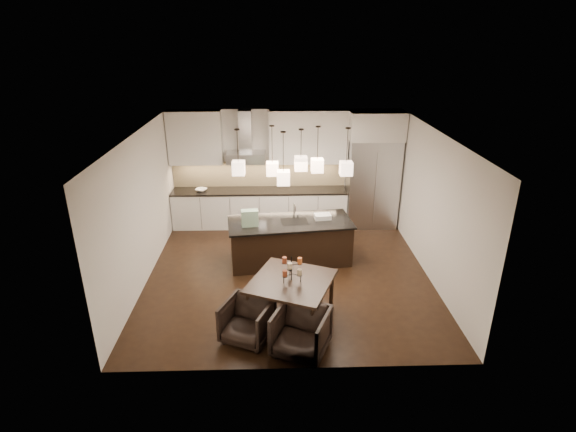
{
  "coord_description": "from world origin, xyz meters",
  "views": [
    {
      "loc": [
        -0.25,
        -7.86,
        4.49
      ],
      "look_at": [
        0.0,
        0.2,
        1.15
      ],
      "focal_mm": 28.0,
      "sensor_mm": 36.0,
      "label": 1
    }
  ],
  "objects_px": {
    "dining_table": "(291,300)",
    "refrigerator": "(372,183)",
    "armchair_right": "(301,332)",
    "armchair_left": "(247,321)",
    "island_body": "(290,242)"
  },
  "relations": [
    {
      "from": "dining_table",
      "to": "armchair_right",
      "type": "height_order",
      "value": "dining_table"
    },
    {
      "from": "armchair_right",
      "to": "refrigerator",
      "type": "bearing_deg",
      "value": 90.45
    },
    {
      "from": "refrigerator",
      "to": "armchair_right",
      "type": "height_order",
      "value": "refrigerator"
    },
    {
      "from": "island_body",
      "to": "armchair_right",
      "type": "bearing_deg",
      "value": -95.82
    },
    {
      "from": "refrigerator",
      "to": "armchair_right",
      "type": "relative_size",
      "value": 2.75
    },
    {
      "from": "refrigerator",
      "to": "dining_table",
      "type": "relative_size",
      "value": 1.74
    },
    {
      "from": "armchair_left",
      "to": "island_body",
      "type": "bearing_deg",
      "value": 96.63
    },
    {
      "from": "island_body",
      "to": "armchair_left",
      "type": "bearing_deg",
      "value": -113.36
    },
    {
      "from": "armchair_right",
      "to": "armchair_left",
      "type": "bearing_deg",
      "value": -179.44
    },
    {
      "from": "island_body",
      "to": "armchair_left",
      "type": "xyz_separation_m",
      "value": [
        -0.76,
        -2.57,
        -0.1
      ]
    },
    {
      "from": "island_body",
      "to": "armchair_left",
      "type": "height_order",
      "value": "island_body"
    },
    {
      "from": "armchair_left",
      "to": "armchair_right",
      "type": "distance_m",
      "value": 0.88
    },
    {
      "from": "refrigerator",
      "to": "armchair_right",
      "type": "xyz_separation_m",
      "value": [
        -1.99,
        -4.77,
        -0.72
      ]
    },
    {
      "from": "dining_table",
      "to": "refrigerator",
      "type": "bearing_deg",
      "value": 84.37
    },
    {
      "from": "island_body",
      "to": "refrigerator",
      "type": "bearing_deg",
      "value": 35.14
    }
  ]
}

